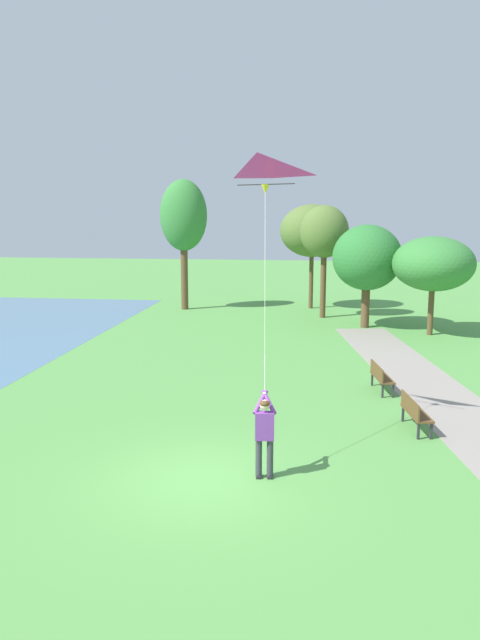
# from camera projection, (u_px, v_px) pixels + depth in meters

# --- Properties ---
(ground_plane) EXTENTS (120.00, 120.00, 0.00)m
(ground_plane) POSITION_uv_depth(u_px,v_px,m) (203.00, 480.00, 13.12)
(ground_plane) COLOR #569947
(person_kite_flyer) EXTENTS (0.52, 0.62, 1.83)m
(person_kite_flyer) POSITION_uv_depth(u_px,v_px,m) (265.00, 431.00, 13.06)
(person_kite_flyer) COLOR #232328
(person_kite_flyer) RESTS_ON ground
(flying_kite) EXTENTS (1.85, 2.60, 5.05)m
(flying_kite) POSITION_uv_depth(u_px,v_px,m) (258.00, 175.00, 14.38)
(flying_kite) COLOR #E02D9E
(park_bench_near_walkway) EXTENTS (0.67, 1.55, 0.88)m
(park_bench_near_walkway) POSITION_uv_depth(u_px,v_px,m) (414.00, 411.00, 16.02)
(park_bench_near_walkway) COLOR brown
(park_bench_near_walkway) RESTS_ON ground
(park_bench_far_walkway) EXTENTS (0.67, 1.55, 0.88)m
(park_bench_far_walkway) POSITION_uv_depth(u_px,v_px,m) (380.00, 376.00, 19.47)
(park_bench_far_walkway) COLOR brown
(park_bench_far_walkway) RESTS_ON ground
(tree_treeline_left) EXTENTS (3.32, 3.66, 5.00)m
(tree_treeline_left) POSITION_uv_depth(u_px,v_px,m) (367.00, 258.00, 29.75)
(tree_treeline_left) COLOR brown
(tree_treeline_left) RESTS_ON ground
(tree_lakeside_near) EXTENTS (3.69, 3.63, 6.03)m
(tree_lakeside_near) POSITION_uv_depth(u_px,v_px,m) (312.00, 231.00, 35.55)
(tree_lakeside_near) COLOR brown
(tree_lakeside_near) RESTS_ON ground
(tree_behind_path) EXTENTS (2.70, 2.28, 7.42)m
(tree_behind_path) POSITION_uv_depth(u_px,v_px,m) (184.00, 217.00, 35.07)
(tree_behind_path) COLOR brown
(tree_behind_path) RESTS_ON ground
(tree_treeline_center) EXTENTS (3.69, 4.08, 4.51)m
(tree_treeline_center) POSITION_uv_depth(u_px,v_px,m) (433.00, 264.00, 27.96)
(tree_treeline_center) COLOR brown
(tree_treeline_center) RESTS_ON ground
(tree_lakeside_far) EXTENTS (2.55, 2.20, 5.94)m
(tree_lakeside_far) POSITION_uv_depth(u_px,v_px,m) (324.00, 233.00, 32.39)
(tree_lakeside_far) COLOR brown
(tree_lakeside_far) RESTS_ON ground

